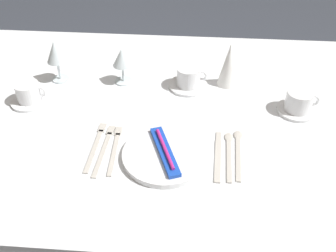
{
  "coord_description": "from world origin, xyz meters",
  "views": [
    {
      "loc": [
        0.11,
        -1.04,
        1.55
      ],
      "look_at": [
        0.04,
        -0.1,
        0.76
      ],
      "focal_mm": 41.67,
      "sensor_mm": 36.0,
      "label": 1
    }
  ],
  "objects_px": {
    "fork_inner": "(104,148)",
    "fork_salad": "(96,145)",
    "spoon_dessert": "(238,149)",
    "coffee_cup_far": "(299,101)",
    "dinner_plate": "(165,155)",
    "wine_glass_left": "(55,54)",
    "dinner_knife": "(218,157)",
    "wine_glass_centre": "(122,59)",
    "fork_outer": "(115,148)",
    "coffee_cup_right": "(189,76)",
    "toothbrush_package": "(165,151)",
    "coffee_cup_left": "(28,92)",
    "spoon_soup": "(229,150)",
    "napkin_folded": "(229,65)"
  },
  "relations": [
    {
      "from": "fork_inner",
      "to": "fork_salad",
      "type": "distance_m",
      "value": 0.03
    },
    {
      "from": "spoon_dessert",
      "to": "coffee_cup_far",
      "type": "distance_m",
      "value": 0.3
    },
    {
      "from": "dinner_plate",
      "to": "wine_glass_left",
      "type": "distance_m",
      "value": 0.58
    },
    {
      "from": "fork_salad",
      "to": "dinner_knife",
      "type": "height_order",
      "value": "same"
    },
    {
      "from": "dinner_knife",
      "to": "wine_glass_centre",
      "type": "xyz_separation_m",
      "value": [
        -0.34,
        0.38,
        0.09
      ]
    },
    {
      "from": "fork_outer",
      "to": "dinner_knife",
      "type": "xyz_separation_m",
      "value": [
        0.31,
        -0.02,
        0.0
      ]
    },
    {
      "from": "coffee_cup_right",
      "to": "dinner_plate",
      "type": "bearing_deg",
      "value": -98.61
    },
    {
      "from": "toothbrush_package",
      "to": "coffee_cup_far",
      "type": "xyz_separation_m",
      "value": [
        0.43,
        0.25,
        0.02
      ]
    },
    {
      "from": "coffee_cup_left",
      "to": "coffee_cup_far",
      "type": "bearing_deg",
      "value": 0.92
    },
    {
      "from": "spoon_dessert",
      "to": "coffee_cup_right",
      "type": "bearing_deg",
      "value": 116.47
    },
    {
      "from": "fork_outer",
      "to": "coffee_cup_left",
      "type": "xyz_separation_m",
      "value": [
        -0.34,
        0.21,
        0.04
      ]
    },
    {
      "from": "coffee_cup_far",
      "to": "coffee_cup_right",
      "type": "bearing_deg",
      "value": 161.99
    },
    {
      "from": "coffee_cup_left",
      "to": "wine_glass_left",
      "type": "relative_size",
      "value": 0.66
    },
    {
      "from": "coffee_cup_right",
      "to": "dinner_knife",
      "type": "bearing_deg",
      "value": -74.79
    },
    {
      "from": "dinner_plate",
      "to": "wine_glass_centre",
      "type": "relative_size",
      "value": 1.85
    },
    {
      "from": "fork_inner",
      "to": "dinner_knife",
      "type": "bearing_deg",
      "value": -2.32
    },
    {
      "from": "dinner_plate",
      "to": "spoon_soup",
      "type": "bearing_deg",
      "value": 12.41
    },
    {
      "from": "dinner_knife",
      "to": "coffee_cup_left",
      "type": "relative_size",
      "value": 2.04
    },
    {
      "from": "fork_salad",
      "to": "spoon_soup",
      "type": "relative_size",
      "value": 1.04
    },
    {
      "from": "fork_outer",
      "to": "coffee_cup_left",
      "type": "bearing_deg",
      "value": 147.61
    },
    {
      "from": "fork_inner",
      "to": "napkin_folded",
      "type": "xyz_separation_m",
      "value": [
        0.38,
        0.38,
        0.08
      ]
    },
    {
      "from": "wine_glass_centre",
      "to": "fork_outer",
      "type": "bearing_deg",
      "value": -84.82
    },
    {
      "from": "dinner_knife",
      "to": "spoon_dessert",
      "type": "height_order",
      "value": "spoon_dessert"
    },
    {
      "from": "dinner_knife",
      "to": "coffee_cup_far",
      "type": "distance_m",
      "value": 0.37
    },
    {
      "from": "toothbrush_package",
      "to": "fork_inner",
      "type": "bearing_deg",
      "value": 173.04
    },
    {
      "from": "fork_inner",
      "to": "toothbrush_package",
      "type": "bearing_deg",
      "value": -6.96
    },
    {
      "from": "fork_inner",
      "to": "wine_glass_left",
      "type": "relative_size",
      "value": 1.43
    },
    {
      "from": "spoon_dessert",
      "to": "dinner_knife",
      "type": "bearing_deg",
      "value": -145.76
    },
    {
      "from": "wine_glass_centre",
      "to": "dinner_plate",
      "type": "bearing_deg",
      "value": -64.39
    },
    {
      "from": "spoon_soup",
      "to": "spoon_dessert",
      "type": "distance_m",
      "value": 0.03
    },
    {
      "from": "toothbrush_package",
      "to": "coffee_cup_left",
      "type": "distance_m",
      "value": 0.55
    },
    {
      "from": "fork_outer",
      "to": "coffee_cup_right",
      "type": "height_order",
      "value": "coffee_cup_right"
    },
    {
      "from": "dinner_knife",
      "to": "wine_glass_centre",
      "type": "bearing_deg",
      "value": 132.03
    },
    {
      "from": "wine_glass_centre",
      "to": "napkin_folded",
      "type": "height_order",
      "value": "napkin_folded"
    },
    {
      "from": "napkin_folded",
      "to": "spoon_soup",
      "type": "bearing_deg",
      "value": -91.11
    },
    {
      "from": "dinner_plate",
      "to": "dinner_knife",
      "type": "distance_m",
      "value": 0.16
    },
    {
      "from": "dinner_knife",
      "to": "coffee_cup_right",
      "type": "xyz_separation_m",
      "value": [
        -0.1,
        0.37,
        0.04
      ]
    },
    {
      "from": "spoon_soup",
      "to": "coffee_cup_left",
      "type": "xyz_separation_m",
      "value": [
        -0.68,
        0.2,
        0.04
      ]
    },
    {
      "from": "fork_inner",
      "to": "dinner_knife",
      "type": "distance_m",
      "value": 0.34
    },
    {
      "from": "fork_inner",
      "to": "spoon_dessert",
      "type": "height_order",
      "value": "spoon_dessert"
    },
    {
      "from": "fork_outer",
      "to": "coffee_cup_left",
      "type": "distance_m",
      "value": 0.4
    },
    {
      "from": "spoon_dessert",
      "to": "napkin_folded",
      "type": "bearing_deg",
      "value": 93.45
    },
    {
      "from": "fork_inner",
      "to": "coffee_cup_far",
      "type": "relative_size",
      "value": 2.03
    },
    {
      "from": "fork_inner",
      "to": "wine_glass_left",
      "type": "bearing_deg",
      "value": 123.52
    },
    {
      "from": "fork_outer",
      "to": "napkin_folded",
      "type": "relative_size",
      "value": 1.29
    },
    {
      "from": "dinner_plate",
      "to": "dinner_knife",
      "type": "bearing_deg",
      "value": 3.23
    },
    {
      "from": "dinner_plate",
      "to": "fork_inner",
      "type": "xyz_separation_m",
      "value": [
        -0.19,
        0.02,
        -0.01
      ]
    },
    {
      "from": "fork_inner",
      "to": "coffee_cup_right",
      "type": "xyz_separation_m",
      "value": [
        0.24,
        0.35,
        0.04
      ]
    },
    {
      "from": "dinner_plate",
      "to": "toothbrush_package",
      "type": "xyz_separation_m",
      "value": [
        0.0,
        0.0,
        0.02
      ]
    },
    {
      "from": "coffee_cup_left",
      "to": "wine_glass_centre",
      "type": "height_order",
      "value": "wine_glass_centre"
    }
  ]
}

